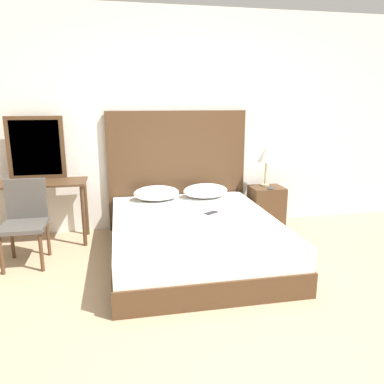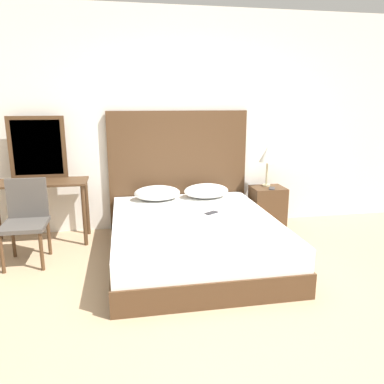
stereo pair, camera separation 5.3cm
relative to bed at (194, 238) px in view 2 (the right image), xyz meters
The scene contains 13 objects.
ground_plane 1.36m from the bed, 84.93° to the right, with size 16.00×16.00×0.00m, color tan.
wall_back 1.60m from the bed, 83.97° to the left, with size 10.00×0.06×2.70m.
bed is the anchor object (origin of this frame).
headboard 1.18m from the bed, 90.00° to the left, with size 1.75×0.05×1.49m.
pillow_left 0.89m from the bed, 111.20° to the left, with size 0.55×0.39×0.17m.
pillow_right 0.89m from the bed, 68.80° to the left, with size 0.55×0.39×0.17m.
phone_on_bed 0.34m from the bed, 30.55° to the left, with size 0.16×0.14×0.01m.
nightstand 1.36m from the bed, 35.10° to the left, with size 0.41×0.35×0.54m.
table_lamp 1.58m from the bed, 37.48° to the left, with size 0.21×0.21×0.51m.
phone_on_nightstand 1.36m from the bed, 31.64° to the left, with size 0.13×0.17×0.01m.
vanity_desk 1.86m from the bed, 155.32° to the left, with size 1.10×0.45×0.72m.
vanity_mirror 2.10m from the bed, 149.89° to the left, with size 0.63×0.03×0.72m.
chair 1.72m from the bed, behind, with size 0.42×0.45×0.84m.
Camera 2 is at (-0.80, -2.26, 1.62)m, focal length 35.00 mm.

